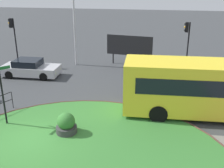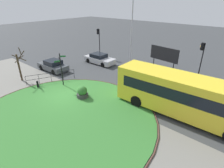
# 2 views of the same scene
# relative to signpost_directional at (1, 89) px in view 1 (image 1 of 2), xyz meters

# --- Properties ---
(ground) EXTENTS (120.00, 120.00, 0.00)m
(ground) POSITION_rel_signpost_directional_xyz_m (2.03, -1.27, -2.07)
(ground) COLOR #3D3F42
(sidewalk_paving) EXTENTS (32.00, 7.96, 0.02)m
(sidewalk_paving) POSITION_rel_signpost_directional_xyz_m (2.03, -3.30, -2.06)
(sidewalk_paving) COLOR gray
(sidewalk_paving) RESTS_ON ground
(signpost_directional) EXTENTS (1.08, 1.02, 3.47)m
(signpost_directional) POSITION_rel_signpost_directional_xyz_m (0.00, 0.00, 0.00)
(signpost_directional) COLOR black
(signpost_directional) RESTS_ON ground
(bus_yellow) EXTENTS (10.78, 2.89, 3.13)m
(bus_yellow) POSITION_rel_signpost_directional_xyz_m (11.40, 2.89, -0.38)
(bus_yellow) COLOR yellow
(bus_yellow) RESTS_ON ground
(car_far_lane) EXTENTS (4.58, 1.97, 1.36)m
(car_far_lane) POSITION_rel_signpost_directional_xyz_m (-2.11, 7.65, -1.44)
(car_far_lane) COLOR #B7B7BC
(car_far_lane) RESTS_ON ground
(traffic_light_near) EXTENTS (0.49, 0.29, 4.13)m
(traffic_light_near) POSITION_rel_signpost_directional_xyz_m (10.07, 10.57, 0.94)
(traffic_light_near) COLOR black
(traffic_light_near) RESTS_ON ground
(traffic_light_far) EXTENTS (0.49, 0.31, 4.19)m
(traffic_light_far) POSITION_rel_signpost_directional_xyz_m (-4.51, 10.03, 0.98)
(traffic_light_far) COLOR black
(traffic_light_far) RESTS_ON ground
(lamppost_tall) EXTENTS (0.32, 0.32, 9.16)m
(lamppost_tall) POSITION_rel_signpost_directional_xyz_m (0.62, 11.25, 2.80)
(lamppost_tall) COLOR #B7B7BC
(lamppost_tall) RESTS_ON ground
(billboard_left) EXTENTS (4.10, 0.74, 2.67)m
(billboard_left) POSITION_rel_signpost_directional_xyz_m (5.35, 11.99, -0.33)
(billboard_left) COLOR black
(billboard_left) RESTS_ON ground
(planter_near_signpost) EXTENTS (1.05, 1.05, 1.17)m
(planter_near_signpost) POSITION_rel_signpost_directional_xyz_m (3.50, -0.37, -1.55)
(planter_near_signpost) COLOR #383838
(planter_near_signpost) RESTS_ON ground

